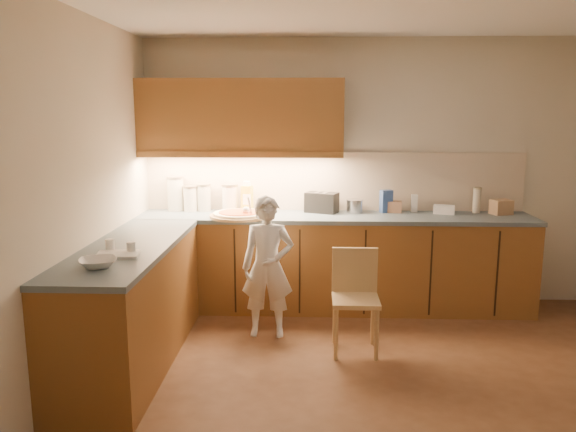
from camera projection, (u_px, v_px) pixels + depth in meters
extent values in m
plane|color=brown|center=(397.00, 391.00, 3.85)|extent=(4.50, 4.50, 0.00)
cube|color=beige|center=(371.00, 172.00, 5.58)|extent=(4.50, 0.04, 2.60)
cube|color=beige|center=(516.00, 314.00, 1.65)|extent=(4.50, 0.04, 2.60)
cube|color=beige|center=(62.00, 203.00, 3.70)|extent=(0.04, 4.00, 2.60)
cube|color=brown|center=(334.00, 264.00, 5.46)|extent=(3.75, 0.60, 0.88)
cube|color=brown|center=(132.00, 307.00, 4.24)|extent=(0.60, 2.00, 0.88)
cube|color=#485B67|center=(334.00, 217.00, 5.37)|extent=(3.77, 0.62, 0.04)
cube|color=#485B67|center=(129.00, 248.00, 4.16)|extent=(0.62, 2.02, 0.04)
cube|color=black|center=(171.00, 270.00, 5.22)|extent=(0.02, 0.01, 0.80)
cube|color=black|center=(235.00, 271.00, 5.20)|extent=(0.02, 0.01, 0.80)
cube|color=black|center=(300.00, 272.00, 5.17)|extent=(0.02, 0.01, 0.80)
cube|color=black|center=(365.00, 273.00, 5.15)|extent=(0.02, 0.01, 0.80)
cube|color=black|center=(431.00, 273.00, 5.13)|extent=(0.02, 0.01, 0.80)
cube|color=black|center=(497.00, 274.00, 5.10)|extent=(0.02, 0.01, 0.80)
cube|color=beige|center=(334.00, 181.00, 5.60)|extent=(3.75, 0.02, 0.58)
cube|color=brown|center=(241.00, 116.00, 5.36)|extent=(1.95, 0.35, 0.70)
cube|color=brown|center=(239.00, 154.00, 5.25)|extent=(1.95, 0.02, 0.06)
cylinder|color=tan|center=(240.00, 216.00, 5.26)|extent=(0.56, 0.56, 0.02)
cylinder|color=#FFF0C7|center=(240.00, 214.00, 5.26)|extent=(0.49, 0.49, 0.02)
cylinder|color=#CC411B|center=(240.00, 212.00, 5.25)|extent=(0.39, 0.39, 0.01)
sphere|color=white|center=(246.00, 210.00, 5.20)|extent=(0.07, 0.07, 0.07)
cylinder|color=white|center=(250.00, 208.00, 5.13)|extent=(0.04, 0.13, 0.23)
imported|color=white|center=(268.00, 267.00, 4.74)|extent=(0.44, 0.29, 1.20)
cylinder|color=tan|center=(336.00, 334.00, 4.31)|extent=(0.03, 0.03, 0.41)
cylinder|color=tan|center=(377.00, 335.00, 4.30)|extent=(0.03, 0.03, 0.41)
cylinder|color=tan|center=(335.00, 320.00, 4.62)|extent=(0.03, 0.03, 0.41)
cylinder|color=tan|center=(373.00, 320.00, 4.60)|extent=(0.03, 0.03, 0.41)
cube|color=tan|center=(356.00, 300.00, 4.42)|extent=(0.37, 0.37, 0.04)
cube|color=tan|center=(355.00, 270.00, 4.55)|extent=(0.37, 0.04, 0.37)
imported|color=white|center=(98.00, 263.00, 3.55)|extent=(0.30, 0.30, 0.06)
cylinder|color=silver|center=(176.00, 195.00, 5.59)|extent=(0.16, 0.16, 0.32)
cylinder|color=tan|center=(175.00, 177.00, 5.56)|extent=(0.17, 0.17, 0.02)
cylinder|color=white|center=(191.00, 199.00, 5.56)|extent=(0.14, 0.14, 0.24)
cylinder|color=gray|center=(190.00, 187.00, 5.54)|extent=(0.15, 0.15, 0.02)
cylinder|color=silver|center=(204.00, 198.00, 5.57)|extent=(0.14, 0.14, 0.25)
cylinder|color=tan|center=(204.00, 185.00, 5.55)|extent=(0.14, 0.14, 0.02)
cylinder|color=white|center=(230.00, 199.00, 5.57)|extent=(0.16, 0.16, 0.25)
cylinder|color=tan|center=(230.00, 185.00, 5.55)|extent=(0.17, 0.17, 0.02)
cube|color=gold|center=(247.00, 199.00, 5.52)|extent=(0.12, 0.10, 0.26)
cube|color=silver|center=(247.00, 183.00, 5.49)|extent=(0.08, 0.07, 0.05)
cube|color=black|center=(322.00, 203.00, 5.50)|extent=(0.35, 0.28, 0.20)
cube|color=silver|center=(318.00, 192.00, 5.49)|extent=(0.08, 0.13, 0.00)
cube|color=silver|center=(325.00, 193.00, 5.46)|extent=(0.08, 0.13, 0.00)
cylinder|color=#B0AFB4|center=(355.00, 207.00, 5.49)|extent=(0.16, 0.16, 0.12)
cylinder|color=#B0AFB4|center=(355.00, 200.00, 5.48)|extent=(0.17, 0.17, 0.01)
cube|color=#325398|center=(386.00, 201.00, 5.49)|extent=(0.13, 0.11, 0.22)
cube|color=#996F52|center=(394.00, 207.00, 5.51)|extent=(0.17, 0.13, 0.11)
cube|color=white|center=(414.00, 203.00, 5.52)|extent=(0.06, 0.06, 0.17)
cube|color=white|center=(444.00, 210.00, 5.44)|extent=(0.23, 0.18, 0.08)
cylinder|color=beige|center=(477.00, 201.00, 5.47)|extent=(0.07, 0.07, 0.23)
cylinder|color=tan|center=(478.00, 188.00, 5.45)|extent=(0.08, 0.08, 0.02)
cube|color=tan|center=(501.00, 207.00, 5.40)|extent=(0.22, 0.19, 0.14)
cube|color=silver|center=(118.00, 255.00, 3.83)|extent=(0.31, 0.26, 0.02)
cylinder|color=white|center=(110.00, 245.00, 3.98)|extent=(0.07, 0.07, 0.08)
cylinder|color=white|center=(131.00, 248.00, 3.89)|extent=(0.08, 0.08, 0.08)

